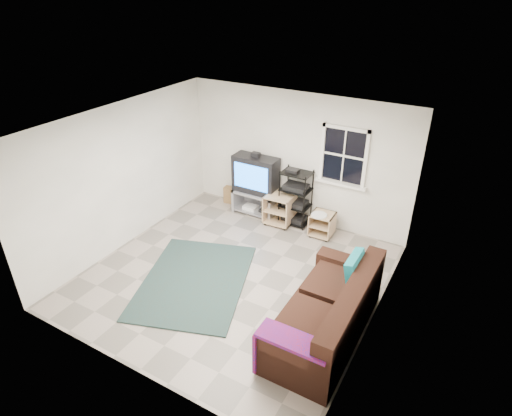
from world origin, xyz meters
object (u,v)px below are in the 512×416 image
Objects in this scene: av_rack at (295,201)px; sofa at (327,315)px; side_table_left at (281,207)px; side_table_right at (322,222)px; tv_unit at (256,181)px.

sofa is at bearing -56.52° from av_rack.
av_rack is at bearing 21.35° from side_table_left.
side_table_left is 0.28× the size of sofa.
side_table_left reaches higher than side_table_right.
tv_unit reaches higher than side_table_left.
sofa is (1.97, -2.47, 0.02)m from side_table_left.
side_table_right is 0.22× the size of sofa.
tv_unit is 0.75m from side_table_left.
tv_unit reaches higher than av_rack.
side_table_left is (-0.27, -0.11, -0.16)m from av_rack.
side_table_left is at bearing 177.17° from side_table_right.
tv_unit is 0.92m from av_rack.
av_rack is (0.89, 0.02, -0.25)m from tv_unit.
side_table_left is 1.28× the size of side_table_right.
side_table_right is at bearing 113.42° from sofa.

